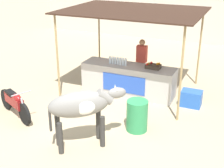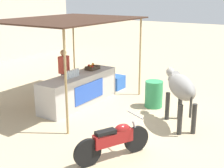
{
  "view_description": "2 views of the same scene",
  "coord_description": "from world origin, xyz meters",
  "px_view_note": "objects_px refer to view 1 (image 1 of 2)",
  "views": [
    {
      "loc": [
        3.33,
        -6.56,
        4.16
      ],
      "look_at": [
        -0.1,
        1.14,
        0.7
      ],
      "focal_mm": 50.0,
      "sensor_mm": 36.0,
      "label": 1
    },
    {
      "loc": [
        -7.3,
        -3.75,
        3.36
      ],
      "look_at": [
        -0.39,
        0.71,
        0.99
      ],
      "focal_mm": 50.0,
      "sensor_mm": 36.0,
      "label": 2
    }
  ],
  "objects_px": {
    "vendor_behind_counter": "(141,63)",
    "cooler_box": "(191,98)",
    "water_barrel": "(137,116)",
    "motorcycle_parked": "(15,102)",
    "cow": "(82,106)",
    "fruit_crate": "(153,66)",
    "stall_counter": "(128,80)"
  },
  "relations": [
    {
      "from": "vendor_behind_counter",
      "to": "cooler_box",
      "type": "distance_m",
      "value": 2.15
    },
    {
      "from": "water_barrel",
      "to": "motorcycle_parked",
      "type": "relative_size",
      "value": 0.5
    },
    {
      "from": "cooler_box",
      "to": "cow",
      "type": "xyz_separation_m",
      "value": [
        -1.92,
        -3.16,
        0.79
      ]
    },
    {
      "from": "fruit_crate",
      "to": "cow",
      "type": "xyz_separation_m",
      "value": [
        -0.65,
        -3.32,
        0.0
      ]
    },
    {
      "from": "cooler_box",
      "to": "motorcycle_parked",
      "type": "xyz_separation_m",
      "value": [
        -4.35,
        -2.66,
        0.19
      ]
    },
    {
      "from": "fruit_crate",
      "to": "water_barrel",
      "type": "xyz_separation_m",
      "value": [
        0.26,
        -2.14,
        -0.62
      ]
    },
    {
      "from": "water_barrel",
      "to": "stall_counter",
      "type": "bearing_deg",
      "value": 116.8
    },
    {
      "from": "cooler_box",
      "to": "fruit_crate",
      "type": "bearing_deg",
      "value": 173.18
    },
    {
      "from": "fruit_crate",
      "to": "vendor_behind_counter",
      "type": "bearing_deg",
      "value": 131.24
    },
    {
      "from": "stall_counter",
      "to": "cow",
      "type": "height_order",
      "value": "cow"
    },
    {
      "from": "fruit_crate",
      "to": "cooler_box",
      "type": "relative_size",
      "value": 0.73
    },
    {
      "from": "stall_counter",
      "to": "vendor_behind_counter",
      "type": "bearing_deg",
      "value": 76.76
    },
    {
      "from": "cooler_box",
      "to": "motorcycle_parked",
      "type": "relative_size",
      "value": 0.36
    },
    {
      "from": "stall_counter",
      "to": "water_barrel",
      "type": "xyz_separation_m",
      "value": [
        1.05,
        -2.08,
        -0.07
      ]
    },
    {
      "from": "cow",
      "to": "stall_counter",
      "type": "bearing_deg",
      "value": 92.38
    },
    {
      "from": "fruit_crate",
      "to": "motorcycle_parked",
      "type": "distance_m",
      "value": 4.21
    },
    {
      "from": "vendor_behind_counter",
      "to": "stall_counter",
      "type": "bearing_deg",
      "value": -103.24
    },
    {
      "from": "stall_counter",
      "to": "vendor_behind_counter",
      "type": "height_order",
      "value": "vendor_behind_counter"
    },
    {
      "from": "cooler_box",
      "to": "water_barrel",
      "type": "relative_size",
      "value": 0.73
    },
    {
      "from": "cooler_box",
      "to": "cow",
      "type": "distance_m",
      "value": 3.79
    },
    {
      "from": "stall_counter",
      "to": "vendor_behind_counter",
      "type": "relative_size",
      "value": 1.82
    },
    {
      "from": "vendor_behind_counter",
      "to": "water_barrel",
      "type": "relative_size",
      "value": 2.02
    },
    {
      "from": "cooler_box",
      "to": "water_barrel",
      "type": "height_order",
      "value": "water_barrel"
    },
    {
      "from": "fruit_crate",
      "to": "water_barrel",
      "type": "height_order",
      "value": "fruit_crate"
    },
    {
      "from": "motorcycle_parked",
      "to": "cooler_box",
      "type": "bearing_deg",
      "value": 31.49
    },
    {
      "from": "vendor_behind_counter",
      "to": "cooler_box",
      "type": "bearing_deg",
      "value": -24.34
    },
    {
      "from": "cooler_box",
      "to": "motorcycle_parked",
      "type": "height_order",
      "value": "motorcycle_parked"
    },
    {
      "from": "vendor_behind_counter",
      "to": "cooler_box",
      "type": "xyz_separation_m",
      "value": [
        1.88,
        -0.85,
        -0.61
      ]
    },
    {
      "from": "cooler_box",
      "to": "stall_counter",
      "type": "bearing_deg",
      "value": 177.29
    },
    {
      "from": "vendor_behind_counter",
      "to": "fruit_crate",
      "type": "bearing_deg",
      "value": -48.76
    },
    {
      "from": "vendor_behind_counter",
      "to": "cow",
      "type": "xyz_separation_m",
      "value": [
        -0.04,
        -4.01,
        0.18
      ]
    },
    {
      "from": "stall_counter",
      "to": "vendor_behind_counter",
      "type": "distance_m",
      "value": 0.86
    }
  ]
}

